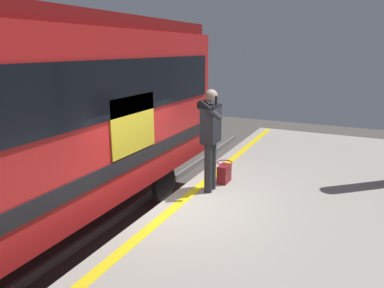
{
  "coord_description": "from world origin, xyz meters",
  "views": [
    {
      "loc": [
        4.96,
        2.78,
        3.46
      ],
      "look_at": [
        -0.26,
        0.3,
        1.89
      ],
      "focal_mm": 32.96,
      "sensor_mm": 36.0,
      "label": 1
    }
  ],
  "objects": [
    {
      "name": "passenger",
      "position": [
        -0.52,
        0.53,
        2.06
      ],
      "size": [
        0.57,
        0.55,
        1.81
      ],
      "color": "#262628",
      "rests_on": "platform"
    },
    {
      "name": "track_rail_near",
      "position": [
        0.0,
        -1.45,
        0.08
      ],
      "size": [
        15.68,
        0.08,
        0.16
      ],
      "primitive_type": "cube",
      "color": "slate",
      "rests_on": "ground"
    },
    {
      "name": "handbag",
      "position": [
        -1.01,
        0.62,
        1.18
      ],
      "size": [
        0.34,
        0.31,
        0.4
      ],
      "color": "maroon",
      "rests_on": "platform"
    },
    {
      "name": "platform",
      "position": [
        0.0,
        2.35,
        0.49
      ],
      "size": [
        12.06,
        4.7,
        0.99
      ],
      "primitive_type": "cube",
      "color": "#9E998E",
      "rests_on": "ground"
    },
    {
      "name": "track_rail_far",
      "position": [
        0.0,
        -2.89,
        0.08
      ],
      "size": [
        15.68,
        0.08,
        0.16
      ],
      "primitive_type": "cube",
      "color": "slate",
      "rests_on": "ground"
    },
    {
      "name": "safety_line",
      "position": [
        0.0,
        0.3,
        0.99
      ],
      "size": [
        11.82,
        0.16,
        0.01
      ],
      "primitive_type": "cube",
      "color": "yellow",
      "rests_on": "platform"
    },
    {
      "name": "ground_plane",
      "position": [
        0.0,
        0.0,
        0.0
      ],
      "size": [
        24.51,
        24.51,
        0.0
      ],
      "primitive_type": "plane",
      "color": "#4C4742"
    }
  ]
}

